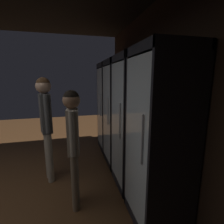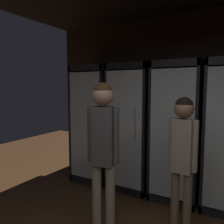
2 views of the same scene
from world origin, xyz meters
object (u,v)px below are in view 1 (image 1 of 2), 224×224
(cooler_left, at_px, (123,115))
(shopper_far, at_px, (46,117))
(cooler_far_left, at_px, (113,108))
(cooler_right, at_px, (162,141))
(cooler_center, at_px, (137,124))
(shopper_near, at_px, (73,135))

(cooler_left, bearing_deg, shopper_far, -78.06)
(cooler_left, xyz_separation_m, shopper_far, (0.29, -1.39, 0.11))
(cooler_far_left, height_order, cooler_left, same)
(shopper_far, bearing_deg, cooler_left, 101.94)
(cooler_far_left, height_order, shopper_far, cooler_far_left)
(cooler_far_left, xyz_separation_m, shopper_far, (1.03, -1.39, 0.10))
(cooler_far_left, distance_m, cooler_left, 0.73)
(cooler_right, bearing_deg, cooler_center, 179.99)
(cooler_right, height_order, shopper_near, cooler_right)
(cooler_right, xyz_separation_m, shopper_far, (-1.17, -1.39, 0.10))
(shopper_near, bearing_deg, shopper_far, -151.41)
(cooler_far_left, height_order, cooler_right, same)
(cooler_right, relative_size, shopper_far, 1.19)
(cooler_far_left, xyz_separation_m, shopper_near, (1.77, -0.98, 0.01))
(cooler_far_left, relative_size, shopper_far, 1.19)
(cooler_far_left, relative_size, cooler_right, 1.00)
(cooler_far_left, xyz_separation_m, cooler_left, (0.73, -0.00, -0.01))
(cooler_center, xyz_separation_m, cooler_right, (0.73, -0.00, 0.00))
(cooler_far_left, relative_size, shopper_near, 1.30)
(cooler_center, distance_m, shopper_far, 1.46)
(cooler_center, relative_size, shopper_far, 1.19)
(cooler_right, distance_m, shopper_far, 1.82)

